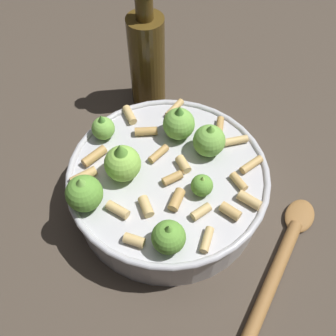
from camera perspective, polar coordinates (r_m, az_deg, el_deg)
ground_plane at (r=0.52m, az=-0.00°, el=-4.48°), size 2.40×2.40×0.00m
cooking_pan at (r=0.49m, az=-0.25°, el=-2.14°), size 0.25×0.25×0.12m
olive_oil_bottle at (r=0.59m, az=-3.13°, el=15.81°), size 0.05×0.05×0.20m
wooden_spoon at (r=0.50m, az=16.45°, el=-12.64°), size 0.15×0.19×0.02m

